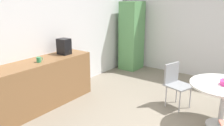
{
  "coord_description": "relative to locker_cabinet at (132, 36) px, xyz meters",
  "views": [
    {
      "loc": [
        -3.16,
        -0.87,
        2.06
      ],
      "look_at": [
        -0.03,
        1.38,
        0.95
      ],
      "focal_mm": 38.0,
      "sensor_mm": 36.0,
      "label": 1
    }
  ],
  "objects": [
    {
      "name": "locker_cabinet",
      "position": [
        0.0,
        0.0,
        0.0
      ],
      "size": [
        0.6,
        0.5,
        1.9
      ],
      "primitive_type": "cube",
      "color": "#599959",
      "rests_on": "ground_plane"
    },
    {
      "name": "counter_block",
      "position": [
        -3.27,
        0.1,
        -0.5
      ],
      "size": [
        2.46,
        0.6,
        0.9
      ],
      "primitive_type": "cube",
      "color": "brown",
      "rests_on": "ground_plane"
    },
    {
      "name": "round_table",
      "position": [
        -1.9,
        -2.84,
        -0.36
      ],
      "size": [
        1.06,
        1.06,
        0.73
      ],
      "color": "silver",
      "rests_on": "ground_plane"
    },
    {
      "name": "coffee_maker",
      "position": [
        -2.48,
        0.1,
        0.11
      ],
      "size": [
        0.2,
        0.24,
        0.32
      ],
      "primitive_type": "cube",
      "color": "black",
      "rests_on": "counter_block"
    },
    {
      "name": "mug_green",
      "position": [
        -2.44,
        0.02,
        -0.0
      ],
      "size": [
        0.13,
        0.08,
        0.09
      ],
      "color": "black",
      "rests_on": "counter_block"
    },
    {
      "name": "wall_back",
      "position": [
        -2.55,
        0.45,
        0.35
      ],
      "size": [
        6.0,
        0.1,
        2.6
      ],
      "primitive_type": "cube",
      "color": "silver",
      "rests_on": "ground_plane"
    },
    {
      "name": "mug_white",
      "position": [
        -3.16,
        0.02,
        -0.0
      ],
      "size": [
        0.13,
        0.08,
        0.09
      ],
      "color": "#338C59",
      "rests_on": "counter_block"
    },
    {
      "name": "chair_gray",
      "position": [
        -1.62,
        -1.94,
        -0.43
      ],
      "size": [
        0.53,
        0.53,
        0.83
      ],
      "color": "silver",
      "rests_on": "ground_plane"
    }
  ]
}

